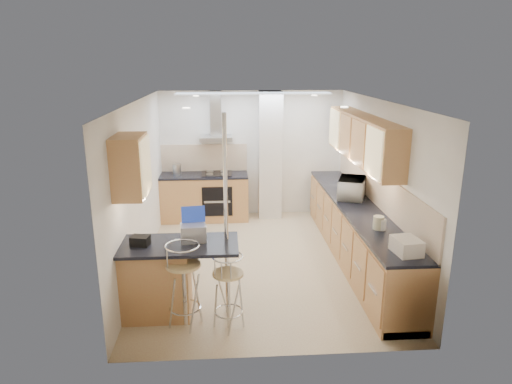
{
  "coord_description": "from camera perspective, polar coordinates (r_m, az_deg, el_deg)",
  "views": [
    {
      "loc": [
        -0.52,
        -6.59,
        3.06
      ],
      "look_at": [
        -0.06,
        0.2,
        1.09
      ],
      "focal_mm": 32.0,
      "sensor_mm": 36.0,
      "label": 1
    }
  ],
  "objects": [
    {
      "name": "bar_stool_near",
      "position": [
        5.52,
        -8.97,
        -11.46
      ],
      "size": [
        0.45,
        0.45,
        1.05
      ],
      "primitive_type": null,
      "rotation": [
        0.0,
        0.0,
        -0.06
      ],
      "color": "tan",
      "rests_on": "ground"
    },
    {
      "name": "jar_c",
      "position": [
        6.21,
        15.05,
        -3.73
      ],
      "size": [
        0.15,
        0.15,
        0.18
      ],
      "primitive_type": "cylinder",
      "rotation": [
        0.0,
        0.0,
        0.08
      ],
      "color": "beige",
      "rests_on": "right_counter"
    },
    {
      "name": "peninsula",
      "position": [
        5.79,
        -9.62,
        -10.65
      ],
      "size": [
        1.47,
        0.72,
        0.94
      ],
      "color": "#C27D4D",
      "rests_on": "ground"
    },
    {
      "name": "right_counter",
      "position": [
        7.37,
        12.35,
        -4.91
      ],
      "size": [
        0.63,
        4.4,
        0.92
      ],
      "color": "#C27D4D",
      "rests_on": "ground"
    },
    {
      "name": "jar_b",
      "position": [
        8.13,
        11.14,
        1.16
      ],
      "size": [
        0.12,
        0.12,
        0.17
      ],
      "primitive_type": "cylinder",
      "rotation": [
        0.0,
        0.0,
        0.12
      ],
      "color": "silver",
      "rests_on": "right_counter"
    },
    {
      "name": "ground",
      "position": [
        7.29,
        0.59,
        -8.69
      ],
      "size": [
        4.8,
        4.8,
        0.0
      ],
      "primitive_type": "plane",
      "color": "tan",
      "rests_on": "ground"
    },
    {
      "name": "back_counter",
      "position": [
        9.08,
        -6.42,
        -0.59
      ],
      "size": [
        1.7,
        0.63,
        0.92
      ],
      "color": "#C27D4D",
      "rests_on": "ground"
    },
    {
      "name": "bag",
      "position": [
        5.62,
        -14.27,
        -5.92
      ],
      "size": [
        0.24,
        0.19,
        0.12
      ],
      "primitive_type": "cube",
      "rotation": [
        0.0,
        0.0,
        -0.2
      ],
      "color": "black",
      "rests_on": "peninsula"
    },
    {
      "name": "jar_a",
      "position": [
        7.47,
        11.79,
        -0.09
      ],
      "size": [
        0.13,
        0.13,
        0.19
      ],
      "primitive_type": "cylinder",
      "rotation": [
        0.0,
        0.0,
        -0.13
      ],
      "color": "silver",
      "rests_on": "right_counter"
    },
    {
      "name": "jar_d",
      "position": [
        6.21,
        15.49,
        -3.96
      ],
      "size": [
        0.1,
        0.1,
        0.14
      ],
      "primitive_type": "cylinder",
      "rotation": [
        0.0,
        0.0,
        -0.02
      ],
      "color": "white",
      "rests_on": "right_counter"
    },
    {
      "name": "laptop",
      "position": [
        5.62,
        -7.84,
        -5.07
      ],
      "size": [
        0.33,
        0.26,
        0.21
      ],
      "primitive_type": "cube",
      "rotation": [
        0.0,
        0.0,
        0.12
      ],
      "color": "#A7A8AF",
      "rests_on": "peninsula"
    },
    {
      "name": "room_shell",
      "position": [
        7.18,
        2.98,
        3.91
      ],
      "size": [
        3.64,
        4.84,
        2.51
      ],
      "color": "silver",
      "rests_on": "ground"
    },
    {
      "name": "kettle",
      "position": [
        9.02,
        -9.86,
        2.84
      ],
      "size": [
        0.16,
        0.16,
        0.2
      ],
      "primitive_type": "cylinder",
      "color": "#A5A8AA",
      "rests_on": "back_counter"
    },
    {
      "name": "bar_stool_end",
      "position": [
        5.45,
        -3.48,
        -12.36
      ],
      "size": [
        0.5,
        0.5,
        0.93
      ],
      "primitive_type": null,
      "rotation": [
        0.0,
        0.0,
        1.15
      ],
      "color": "tan",
      "rests_on": "ground"
    },
    {
      "name": "microwave",
      "position": [
        7.49,
        11.89,
        0.48
      ],
      "size": [
        0.58,
        0.69,
        0.33
      ],
      "primitive_type": "imported",
      "rotation": [
        0.0,
        0.0,
        1.22
      ],
      "color": "white",
      "rests_on": "right_counter"
    },
    {
      "name": "bread_bin",
      "position": [
        5.55,
        18.31,
        -6.43
      ],
      "size": [
        0.31,
        0.37,
        0.18
      ],
      "primitive_type": "cube",
      "rotation": [
        0.0,
        0.0,
        0.13
      ],
      "color": "silver",
      "rests_on": "right_counter"
    }
  ]
}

